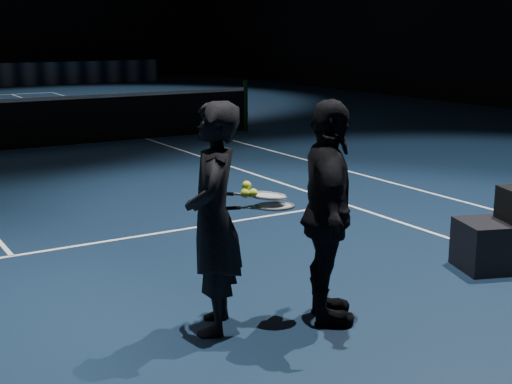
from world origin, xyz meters
TOP-DOWN VIEW (x-y plane):
  - net_post_right at (6.40, 0.00)m, footprint 0.10×0.10m
  - player_a at (0.90, -8.95)m, footprint 0.67×0.73m
  - player_b at (1.69, -9.24)m, footprint 0.85×1.06m
  - racket_lower at (1.32, -9.10)m, footprint 0.71×0.45m
  - racket_upper at (1.28, -9.05)m, footprint 0.71×0.40m
  - tennis_balls at (1.14, -9.03)m, footprint 0.12×0.10m

SIDE VIEW (x-z plane):
  - net_post_right at x=6.40m, z-range 0.00..1.10m
  - player_a at x=0.90m, z-range 0.00..1.68m
  - player_b at x=1.69m, z-range 0.00..1.68m
  - racket_lower at x=1.32m, z-range 0.90..0.93m
  - racket_upper at x=1.28m, z-range 0.94..1.04m
  - tennis_balls at x=1.14m, z-range 0.98..1.10m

